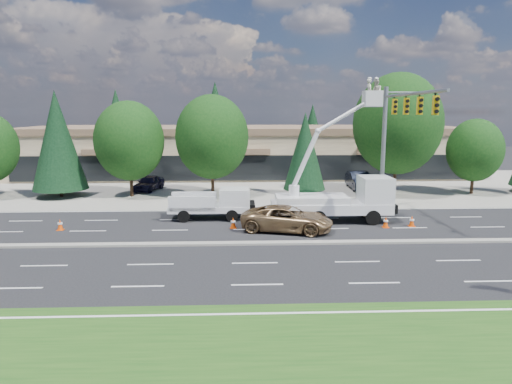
{
  "coord_description": "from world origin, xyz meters",
  "views": [
    {
      "loc": [
        -0.76,
        -24.23,
        7.18
      ],
      "look_at": [
        0.3,
        2.99,
        2.4
      ],
      "focal_mm": 32.0,
      "sensor_mm": 36.0,
      "label": 1
    }
  ],
  "objects_px": {
    "utility_pickup": "(215,206)",
    "minivan": "(287,219)",
    "signal_mast": "(395,129)",
    "bucket_truck": "(343,191)"
  },
  "relations": [
    {
      "from": "signal_mast",
      "to": "utility_pickup",
      "type": "xyz_separation_m",
      "value": [
        -12.38,
        -0.84,
        -5.2
      ]
    },
    {
      "from": "utility_pickup",
      "to": "bucket_truck",
      "type": "bearing_deg",
      "value": -7.36
    },
    {
      "from": "signal_mast",
      "to": "bucket_truck",
      "type": "bearing_deg",
      "value": -153.89
    },
    {
      "from": "utility_pickup",
      "to": "minivan",
      "type": "relative_size",
      "value": 0.98
    },
    {
      "from": "signal_mast",
      "to": "minivan",
      "type": "bearing_deg",
      "value": -151.54
    },
    {
      "from": "utility_pickup",
      "to": "minivan",
      "type": "xyz_separation_m",
      "value": [
        4.55,
        -3.4,
        -0.09
      ]
    },
    {
      "from": "bucket_truck",
      "to": "minivan",
      "type": "relative_size",
      "value": 1.69
    },
    {
      "from": "signal_mast",
      "to": "bucket_truck",
      "type": "xyz_separation_m",
      "value": [
        -3.89,
        -1.91,
        -4.02
      ]
    },
    {
      "from": "bucket_truck",
      "to": "signal_mast",
      "type": "bearing_deg",
      "value": 26.22
    },
    {
      "from": "signal_mast",
      "to": "utility_pickup",
      "type": "relative_size",
      "value": 1.86
    }
  ]
}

